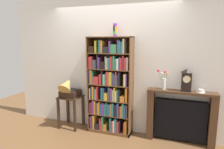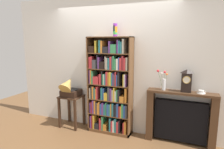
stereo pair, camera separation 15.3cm
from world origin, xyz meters
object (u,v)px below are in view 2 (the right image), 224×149
Objects in this scene: gramophone at (69,88)px; mantel_clock at (187,81)px; flower_vase at (163,82)px; cup_stack at (115,30)px; teacup_with_saucer at (201,92)px; side_table_left at (72,105)px; bookshelf at (110,89)px; fireplace_mantel at (180,118)px.

mantel_clock is (2.25, 0.15, 0.30)m from gramophone.
mantel_clock is 1.06× the size of flower_vase.
teacup_with_saucer is (1.53, 0.02, -1.04)m from cup_stack.
flower_vase is (1.87, 0.09, 0.63)m from side_table_left.
cup_stack is at bearing 14.02° from bookshelf.
fireplace_mantel is 0.71m from flower_vase.
side_table_left is 2.19m from fireplace_mantel.
gramophone is at bearing -172.54° from bookshelf.
bookshelf is at bearing 7.46° from gramophone.
cup_stack is at bearing 8.15° from gramophone.
cup_stack is 1.85m from teacup_with_saucer.
flower_vase is (-0.38, -0.00, -0.05)m from mantel_clock.
fireplace_mantel is (2.19, 0.11, -0.00)m from side_table_left.
teacup_with_saucer is (2.49, 0.16, 0.12)m from gramophone.
gramophone is at bearing -90.00° from side_table_left.
cup_stack is 1.51m from gramophone.
cup_stack reaches higher than teacup_with_saucer.
side_table_left is 1.71× the size of mantel_clock.
flower_vase is at bearing -175.59° from fireplace_mantel.
mantel_clock reaches higher than teacup_with_saucer.
bookshelf is 1.42m from mantel_clock.
mantel_clock is at bearing 2.31° from side_table_left.
bookshelf reaches higher than mantel_clock.
cup_stack is 0.61× the size of mantel_clock.
bookshelf is at bearing 3.32° from side_table_left.
gramophone is at bearing -176.10° from mantel_clock.
mantel_clock is at bearing 0.36° from flower_vase.
gramophone is 1.89m from flower_vase.
flower_vase is (-0.32, -0.02, 0.64)m from fireplace_mantel.
gramophone is (-0.86, -0.11, -0.03)m from bookshelf.
side_table_left is at bearing -176.68° from bookshelf.
bookshelf is 1.39m from fireplace_mantel.
teacup_with_saucer is (1.63, 0.04, 0.10)m from bookshelf.
bookshelf is 0.87m from gramophone.
gramophone is 1.22× the size of mantel_clock.
bookshelf is at bearing -178.32° from mantel_clock.
mantel_clock is 2.76× the size of teacup_with_saucer.
cup_stack reaches higher than flower_vase.
side_table_left is at bearing 90.00° from gramophone.
cup_stack is 0.20× the size of fireplace_mantel.
flower_vase reaches higher than teacup_with_saucer.
cup_stack is 1.67× the size of teacup_with_saucer.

